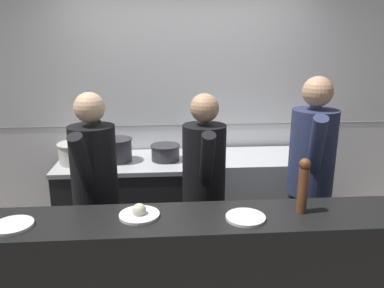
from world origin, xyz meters
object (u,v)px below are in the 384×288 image
stock_pot (75,153)px  plated_dish_appetiser (139,213)px  chef_head_cook (96,190)px  sauce_pot (117,149)px  plated_dish_main (12,225)px  chef_line (310,174)px  plated_dish_dessert (246,218)px  pepper_mill (303,185)px  chef_sous (204,186)px  braising_pot (165,152)px  oven_range (125,204)px

stock_pot → plated_dish_appetiser: size_ratio=1.23×
chef_head_cook → stock_pot: bearing=121.2°
sauce_pot → plated_dish_main: 1.42m
sauce_pot → chef_line: chef_line is taller
plated_dish_dessert → pepper_mill: bearing=9.9°
plated_dish_dessert → pepper_mill: size_ratio=0.68×
stock_pot → plated_dish_dessert: 1.86m
sauce_pot → plated_dish_main: bearing=-108.3°
chef_head_cook → chef_sous: chef_head_cook is taller
stock_pot → plated_dish_main: stock_pot is taller
stock_pot → chef_line: (1.98, -0.64, -0.03)m
braising_pot → pepper_mill: size_ratio=0.79×
plated_dish_main → stock_pot: bearing=87.1°
pepper_mill → chef_head_cook: size_ratio=0.22×
stock_pot → chef_sous: bearing=-30.4°
plated_dish_appetiser → plated_dish_dessert: plated_dish_appetiser is taller
plated_dish_dessert → oven_range: bearing=122.7°
oven_range → braising_pot: size_ratio=4.32×
braising_pot → plated_dish_main: size_ratio=1.18×
plated_dish_dessert → chef_sous: bearing=105.4°
plated_dish_main → oven_range: bearing=70.2°
sauce_pot → chef_line: 1.73m
braising_pot → plated_dish_appetiser: (-0.17, -1.27, -0.01)m
plated_dish_dessert → pepper_mill: (0.37, 0.06, 0.18)m
plated_dish_appetiser → pepper_mill: 1.02m
chef_head_cook → oven_range: bearing=89.2°
oven_range → plated_dish_dessert: (0.88, -1.37, 0.51)m
plated_dish_appetiser → chef_line: 1.45m
plated_dish_dessert → plated_dish_appetiser: bearing=172.8°
stock_pot → plated_dish_dessert: bearing=-45.4°
plated_dish_dessert → chef_sous: (-0.18, 0.67, -0.06)m
plated_dish_appetiser → chef_line: bearing=24.8°
plated_dish_main → chef_head_cook: bearing=58.4°
chef_line → plated_dish_dessert: bearing=-117.9°
oven_range → plated_dish_main: (-0.49, -1.36, 0.51)m
plated_dish_dessert → chef_head_cook: size_ratio=0.15×
plated_dish_main → pepper_mill: 1.75m
chef_head_cook → chef_line: size_ratio=0.95×
plated_dish_appetiser → chef_sous: chef_sous is taller
pepper_mill → chef_sous: (-0.55, 0.60, -0.23)m
stock_pot → chef_line: size_ratio=0.18×
stock_pot → sauce_pot: (0.38, 0.03, 0.01)m
oven_range → stock_pot: size_ratio=3.95×
chef_line → plated_dish_appetiser: bearing=-138.9°
chef_head_cook → chef_sous: 0.82m
sauce_pot → plated_dish_dessert: size_ratio=1.19×
oven_range → chef_sous: size_ratio=0.74×
plated_dish_dessert → chef_line: size_ratio=0.14×
stock_pot → braising_pot: 0.83m
oven_range → braising_pot: (0.40, -0.02, 0.53)m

